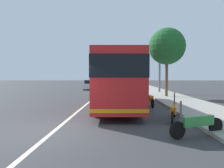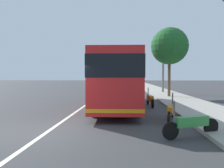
# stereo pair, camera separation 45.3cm
# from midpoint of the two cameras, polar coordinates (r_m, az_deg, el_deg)

# --- Properties ---
(ground_plane) EXTENTS (220.00, 220.00, 0.00)m
(ground_plane) POSITION_cam_midpoint_polar(r_m,az_deg,el_deg) (8.02, -15.88, -12.65)
(ground_plane) COLOR #38383A
(sidewalk_curb) EXTENTS (110.00, 3.60, 0.14)m
(sidewalk_curb) POSITION_cam_midpoint_polar(r_m,az_deg,el_deg) (18.02, 19.10, -4.31)
(sidewalk_curb) COLOR #9E998E
(sidewalk_curb) RESTS_ON ground
(lane_divider_line) EXTENTS (110.00, 0.16, 0.01)m
(lane_divider_line) POSITION_cam_midpoint_polar(r_m,az_deg,el_deg) (17.61, -4.73, -4.56)
(lane_divider_line) COLOR silver
(lane_divider_line) RESTS_ON ground
(coach_bus) EXTENTS (11.44, 2.89, 3.33)m
(coach_bus) POSITION_cam_midpoint_polar(r_m,az_deg,el_deg) (14.02, 2.20, 1.65)
(coach_bus) COLOR red
(coach_bus) RESTS_ON ground
(motorcycle_mid_row) EXTENTS (0.94, 2.08, 1.24)m
(motorcycle_mid_row) POSITION_cam_midpoint_polar(r_m,az_deg,el_deg) (7.46, 23.00, -10.22)
(motorcycle_mid_row) COLOR black
(motorcycle_mid_row) RESTS_ON ground
(motorcycle_nearest_curb) EXTENTS (2.21, 0.77, 1.23)m
(motorcycle_nearest_curb) POSITION_cam_midpoint_polar(r_m,az_deg,el_deg) (9.89, 17.48, -7.18)
(motorcycle_nearest_curb) COLOR black
(motorcycle_nearest_curb) RESTS_ON ground
(motorcycle_by_tree) EXTENTS (2.32, 0.34, 1.25)m
(motorcycle_by_tree) POSITION_cam_midpoint_polar(r_m,az_deg,el_deg) (14.34, 11.49, -4.21)
(motorcycle_by_tree) COLOR black
(motorcycle_by_tree) RESTS_ON ground
(car_oncoming) EXTENTS (4.03, 2.00, 1.52)m
(car_oncoming) POSITION_cam_midpoint_polar(r_m,az_deg,el_deg) (43.97, -2.55, 0.31)
(car_oncoming) COLOR gold
(car_oncoming) RESTS_ON ground
(car_far_distant) EXTENTS (4.69, 2.03, 1.50)m
(car_far_distant) POSITION_cam_midpoint_polar(r_m,az_deg,el_deg) (32.68, -4.51, -0.30)
(car_far_distant) COLOR silver
(car_far_distant) RESTS_ON ground
(roadside_tree_mid_block) EXTENTS (3.54, 3.54, 6.76)m
(roadside_tree_mid_block) POSITION_cam_midpoint_polar(r_m,az_deg,el_deg) (20.74, 16.40, 10.10)
(roadside_tree_mid_block) COLOR brown
(roadside_tree_mid_block) RESTS_ON ground
(utility_pole) EXTENTS (0.26, 0.26, 7.64)m
(utility_pole) POSITION_cam_midpoint_polar(r_m,az_deg,el_deg) (26.34, 14.59, 5.87)
(utility_pole) COLOR slate
(utility_pole) RESTS_ON ground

